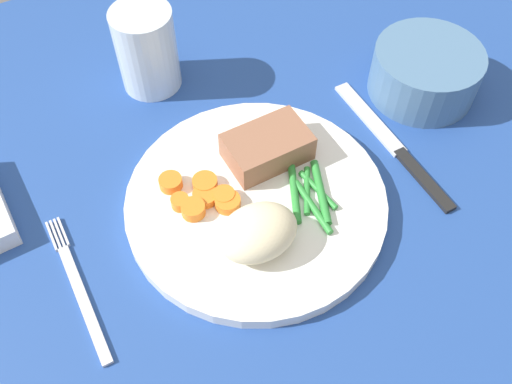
{
  "coord_description": "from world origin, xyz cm",
  "views": [
    {
      "loc": [
        -12.5,
        -29.97,
        50.37
      ],
      "look_at": [
        2.89,
        -1.32,
        4.6
      ],
      "focal_mm": 39.76,
      "sensor_mm": 36.0,
      "label": 1
    }
  ],
  "objects_px": {
    "dinner_plate": "(256,202)",
    "water_glass": "(148,54)",
    "meat_portion": "(267,147)",
    "fork": "(78,287)",
    "knife": "(394,146)",
    "salad_bowl": "(426,70)"
  },
  "relations": [
    {
      "from": "salad_bowl",
      "to": "meat_portion",
      "type": "bearing_deg",
      "value": -176.31
    },
    {
      "from": "dinner_plate",
      "to": "water_glass",
      "type": "bearing_deg",
      "value": 96.13
    },
    {
      "from": "water_glass",
      "to": "salad_bowl",
      "type": "distance_m",
      "value": 0.32
    },
    {
      "from": "dinner_plate",
      "to": "fork",
      "type": "distance_m",
      "value": 0.19
    },
    {
      "from": "knife",
      "to": "water_glass",
      "type": "xyz_separation_m",
      "value": [
        -0.2,
        0.22,
        0.04
      ]
    },
    {
      "from": "dinner_plate",
      "to": "knife",
      "type": "height_order",
      "value": "dinner_plate"
    },
    {
      "from": "water_glass",
      "to": "meat_portion",
      "type": "bearing_deg",
      "value": -71.64
    },
    {
      "from": "fork",
      "to": "salad_bowl",
      "type": "xyz_separation_m",
      "value": [
        0.44,
        0.06,
        0.03
      ]
    },
    {
      "from": "fork",
      "to": "salad_bowl",
      "type": "bearing_deg",
      "value": 8.69
    },
    {
      "from": "meat_portion",
      "to": "knife",
      "type": "distance_m",
      "value": 0.15
    },
    {
      "from": "dinner_plate",
      "to": "salad_bowl",
      "type": "bearing_deg",
      "value": 12.42
    },
    {
      "from": "fork",
      "to": "knife",
      "type": "relative_size",
      "value": 0.81
    },
    {
      "from": "dinner_plate",
      "to": "meat_portion",
      "type": "distance_m",
      "value": 0.06
    },
    {
      "from": "fork",
      "to": "water_glass",
      "type": "relative_size",
      "value": 1.66
    },
    {
      "from": "meat_portion",
      "to": "fork",
      "type": "height_order",
      "value": "meat_portion"
    },
    {
      "from": "dinner_plate",
      "to": "water_glass",
      "type": "xyz_separation_m",
      "value": [
        -0.02,
        0.22,
        0.04
      ]
    },
    {
      "from": "water_glass",
      "to": "salad_bowl",
      "type": "relative_size",
      "value": 0.8
    },
    {
      "from": "fork",
      "to": "water_glass",
      "type": "xyz_separation_m",
      "value": [
        0.17,
        0.22,
        0.04
      ]
    },
    {
      "from": "dinner_plate",
      "to": "fork",
      "type": "height_order",
      "value": "dinner_plate"
    },
    {
      "from": "meat_portion",
      "to": "knife",
      "type": "height_order",
      "value": "meat_portion"
    },
    {
      "from": "meat_portion",
      "to": "salad_bowl",
      "type": "xyz_separation_m",
      "value": [
        0.22,
        0.01,
        0.0
      ]
    },
    {
      "from": "fork",
      "to": "knife",
      "type": "bearing_deg",
      "value": 1.15
    }
  ]
}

